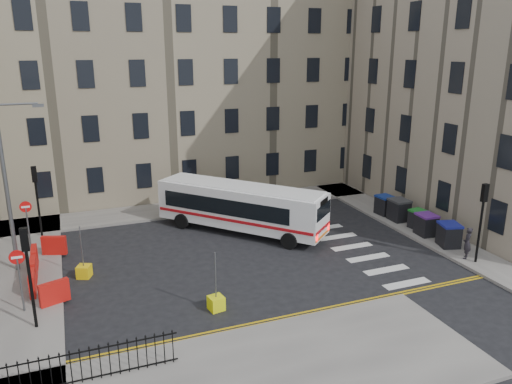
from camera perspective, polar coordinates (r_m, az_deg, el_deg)
ground at (r=27.47m, az=2.41°, el=-6.53°), size 120.00×120.00×0.00m
pavement_north at (r=33.73m, az=-12.98°, el=-2.40°), size 36.00×3.20×0.15m
pavement_east at (r=34.93m, az=13.37°, el=-1.78°), size 2.40×26.00×0.15m
terrace_north at (r=38.83m, az=-16.90°, el=12.63°), size 38.30×10.80×17.20m
corner_east at (r=40.61m, az=25.52°, el=13.32°), size 17.80×24.30×19.20m
traffic_light_east at (r=26.98m, az=24.44°, el=-1.98°), size 0.28×0.22×4.10m
traffic_light_nw at (r=30.69m, az=-23.82°, el=0.19°), size 0.28×0.22×4.10m
traffic_light_sw at (r=20.74m, az=-24.64°, el=-7.34°), size 0.28×0.22×4.10m
streetlamp at (r=26.07m, az=-26.65°, el=0.50°), size 0.50×0.22×8.14m
no_entry_north at (r=29.03m, az=-24.73°, el=-2.44°), size 0.60×0.08×3.00m
no_entry_south at (r=22.47m, az=-25.52°, el=-7.85°), size 0.60×0.08×3.00m
roadworks_barriers at (r=25.72m, az=-23.27°, el=-8.01°), size 1.66×6.26×1.00m
iron_railings at (r=17.96m, az=-21.89°, el=-18.53°), size 7.80×0.04×1.20m
bus at (r=29.43m, az=-1.77°, el=-1.59°), size 8.55×9.20×2.79m
wheelie_bin_a at (r=29.21m, az=21.18°, el=-4.57°), size 1.30×1.40×1.29m
wheelie_bin_b at (r=30.45m, az=18.87°, el=-3.53°), size 1.05×1.19×1.25m
wheelie_bin_c at (r=31.41m, az=18.08°, el=-2.97°), size 1.03×1.14×1.13m
wheelie_bin_d at (r=32.46m, az=16.01°, el=-1.96°), size 1.08×1.24×1.35m
wheelie_bin_e at (r=33.41m, az=14.51°, el=-1.44°), size 1.06×1.19×1.23m
pedestrian at (r=27.85m, az=22.99°, el=-5.39°), size 0.72×0.70×1.66m
bollard_yellow at (r=25.54m, az=-19.05°, el=-8.58°), size 0.79×0.79×0.60m
bollard_chevron at (r=21.51m, az=-4.58°, el=-12.54°), size 0.69×0.69×0.60m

